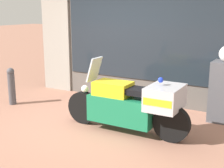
# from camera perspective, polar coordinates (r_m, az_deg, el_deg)

# --- Properties ---
(ground_plane) EXTENTS (60.00, 60.00, 0.00)m
(ground_plane) POSITION_cam_1_polar(r_m,az_deg,el_deg) (6.11, -5.29, -6.96)
(ground_plane) COLOR #9E6B56
(shop_building) EXTENTS (5.02, 0.55, 3.40)m
(shop_building) POSITION_cam_1_polar(r_m,az_deg,el_deg) (7.63, 0.86, 10.35)
(shop_building) COLOR #56514C
(shop_building) RESTS_ON ground
(window_display) EXTENTS (3.71, 0.30, 1.94)m
(window_display) POSITION_cam_1_polar(r_m,az_deg,el_deg) (7.51, 5.80, 0.63)
(window_display) COLOR slate
(window_display) RESTS_ON ground
(paramedic_motorcycle) EXTENTS (2.37, 0.71, 1.29)m
(paramedic_motorcycle) POSITION_cam_1_polar(r_m,az_deg,el_deg) (5.41, 3.73, -3.62)
(paramedic_motorcycle) COLOR black
(paramedic_motorcycle) RESTS_ON ground
(street_bollard) EXTENTS (0.17, 0.17, 0.85)m
(street_bollard) POSITION_cam_1_polar(r_m,az_deg,el_deg) (7.45, -17.90, -0.26)
(street_bollard) COLOR #47474C
(street_bollard) RESTS_ON ground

